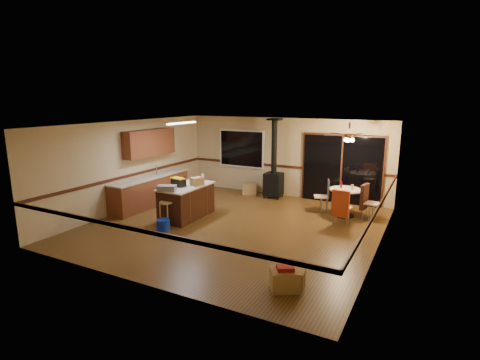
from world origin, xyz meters
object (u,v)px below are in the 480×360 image
Objects in this scene: chair_left at (325,192)px; box_corner_a at (285,280)px; toolbox_black at (178,183)px; dining_table at (345,198)px; wood_stove at (274,176)px; kitchen_island at (187,201)px; bar_stool at (167,214)px; toolbox_grey at (167,188)px; chair_right at (365,197)px; blue_bucket at (163,225)px; box_corner_b at (293,279)px; box_under_window at (250,189)px; chair_near at (341,204)px.

chair_left is 4.82m from box_corner_a.
toolbox_black is 0.42× the size of dining_table.
wood_stove is at bearing 160.03° from dining_table.
bar_stool is at bearing -92.79° from kitchen_island.
chair_right is at bearing 33.41° from toolbox_grey.
blue_bucket is (0.13, -0.32, -0.18)m from bar_stool.
box_corner_b is at bearing -63.89° from wood_stove.
chair_right reaches higher than box_corner_b.
toolbox_black is at bearing -144.31° from chair_left.
blue_bucket is at bearing -132.81° from chair_left.
box_corner_a is (0.61, -4.77, -0.41)m from chair_left.
kitchen_island is 2.40× the size of chair_right.
box_corner_a is at bearing -96.11° from chair_right.
box_under_window is 0.99× the size of box_corner_a.
wood_stove is 3.91× the size of bar_stool.
chair_near is (4.06, 1.41, -0.40)m from toolbox_black.
toolbox_black reaches higher than box_corner_a.
chair_right is at bearing 27.81° from toolbox_black.
chair_left is 1.12m from chair_right.
toolbox_grey is 4.42m from box_corner_b.
dining_table reaches higher than box_corner_a.
wood_stove is 3.54m from toolbox_black.
chair_right is (0.52, 0.08, 0.07)m from dining_table.
chair_near is 3.99m from box_under_window.
kitchen_island is 4.46× the size of box_corner_b.
chair_left is (3.27, 3.08, 0.27)m from bar_stool.
toolbox_grey is 0.56m from toolbox_black.
toolbox_grey is 5.33m from chair_right.
toolbox_black is at bearing -131.60° from kitchen_island.
chair_right is 4.07m from box_under_window.
chair_left is at bearing 167.51° from dining_table.
box_under_window is (-2.83, 0.84, -0.40)m from chair_left.
blue_bucket is (0.17, -0.41, -0.83)m from toolbox_grey.
toolbox_grey reaches higher than chair_right.
wood_stove is 6.69× the size of box_corner_b.
bar_stool is (0.05, -0.10, -0.65)m from toolbox_grey.
box_corner_a is 1.27× the size of box_corner_b.
chair_left reaches higher than box_under_window.
wood_stove reaches higher than box_under_window.
chair_left reaches higher than kitchen_island.
wood_stove reaches higher than chair_right.
kitchen_island is 4.38m from dining_table.
toolbox_grey reaches higher than box_under_window.
blue_bucket is 0.71× the size of box_under_window.
kitchen_island reaches higher than box_under_window.
blue_bucket is at bearing -68.05° from bar_stool.
wood_stove is 2.90× the size of dining_table.
kitchen_island is 4.60m from box_corner_a.
box_under_window is 1.25× the size of box_corner_b.
chair_right is at bearing 65.40° from chair_near.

